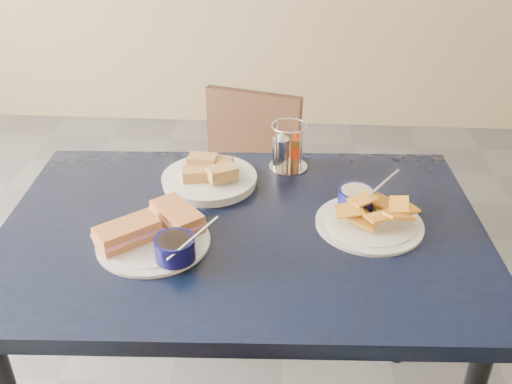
# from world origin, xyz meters

# --- Properties ---
(dining_table) EXTENTS (1.20, 0.83, 0.75)m
(dining_table) POSITION_xyz_m (-0.11, 0.18, 0.68)
(dining_table) COLOR black
(dining_table) RESTS_ON ground
(chair_far) EXTENTS (0.45, 0.44, 0.78)m
(chair_far) POSITION_xyz_m (-0.18, 0.92, 0.44)
(chair_far) COLOR black
(chair_far) RESTS_ON ground
(sandwich_plate) EXTENTS (0.30, 0.27, 0.12)m
(sandwich_plate) POSITION_xyz_m (-0.29, 0.09, 0.78)
(sandwich_plate) COLOR white
(sandwich_plate) RESTS_ON dining_table
(plantain_plate) EXTENTS (0.26, 0.26, 0.12)m
(plantain_plate) POSITION_xyz_m (0.19, 0.22, 0.77)
(plantain_plate) COLOR white
(plantain_plate) RESTS_ON dining_table
(bread_basket) EXTENTS (0.25, 0.25, 0.07)m
(bread_basket) POSITION_xyz_m (-0.21, 0.37, 0.77)
(bread_basket) COLOR white
(bread_basket) RESTS_ON dining_table
(condiment_caddy) EXTENTS (0.11, 0.11, 0.14)m
(condiment_caddy) POSITION_xyz_m (-0.01, 0.48, 0.81)
(condiment_caddy) COLOR silver
(condiment_caddy) RESTS_ON dining_table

